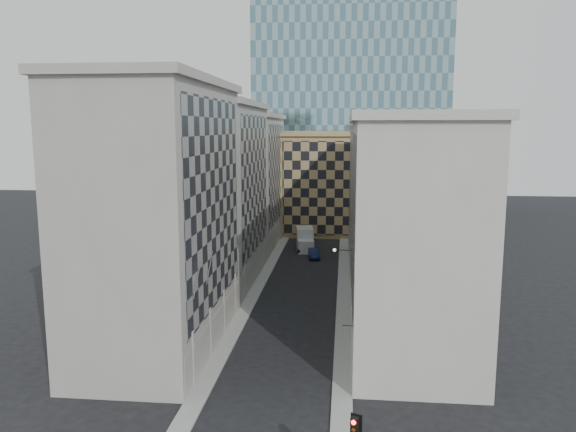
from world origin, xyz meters
The scene contains 15 objects.
ground centered at (0.00, 0.00, 0.00)m, with size 260.00×260.00×0.00m, color black.
sidewalk_west centered at (-5.25, 30.00, 0.07)m, with size 1.50×100.00×0.15m, color gray.
sidewalk_east centered at (5.25, 30.00, 0.07)m, with size 1.50×100.00×0.15m, color gray.
bldg_left_a centered at (-10.88, 11.00, 11.82)m, with size 10.80×22.80×23.70m.
bldg_left_b centered at (-10.88, 33.00, 11.32)m, with size 10.80×22.80×22.70m.
bldg_left_c centered at (-10.88, 55.00, 10.83)m, with size 10.80×22.80×21.70m.
bldg_right_a centered at (10.88, 15.00, 10.32)m, with size 10.80×26.80×20.70m.
bldg_right_b centered at (10.89, 42.00, 9.85)m, with size 10.80×28.80×19.70m.
tan_block centered at (2.00, 67.90, 9.44)m, with size 16.80×14.80×18.80m.
church_tower centered at (0.00, 82.00, 26.95)m, with size 7.20×7.20×51.50m.
flagpoles_left centered at (-5.90, 6.00, 8.00)m, with size 0.10×6.33×2.33m.
bracket_lamp centered at (4.38, 24.00, 6.20)m, with size 1.98×0.36×0.36m.
box_truck centered at (-1.02, 51.95, 1.53)m, with size 3.39×6.68×3.51m.
dark_car centered at (0.71, 46.19, 0.71)m, with size 1.51×4.33×1.43m, color #10193A.
shop_sign centered at (5.42, 5.69, 3.84)m, with size 0.80×0.70×0.78m.
Camera 1 is at (5.19, -36.50, 19.53)m, focal length 35.00 mm.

